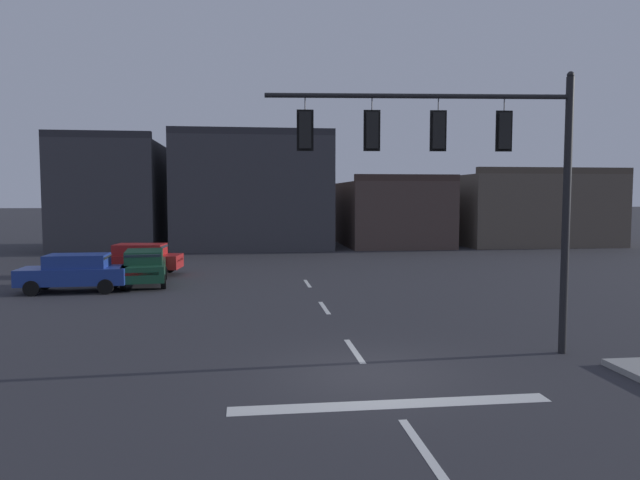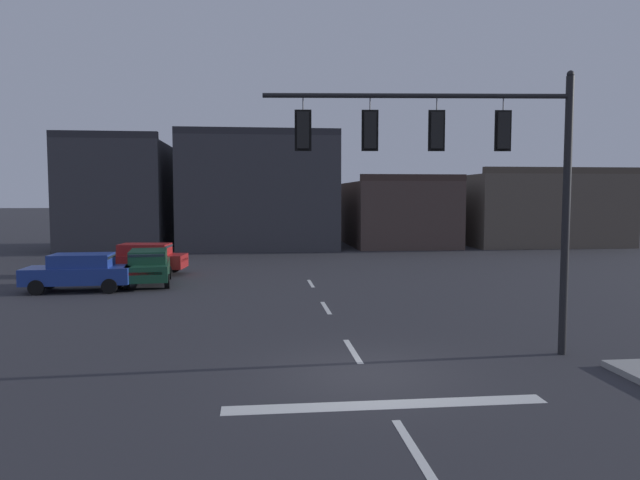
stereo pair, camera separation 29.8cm
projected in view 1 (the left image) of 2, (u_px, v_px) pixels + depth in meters
The scene contains 8 objects.
ground_plane at pixel (370, 374), 13.41m from camera, with size 400.00×400.00×0.00m, color #2B2B30.
stop_bar_paint at pixel (392, 404), 11.43m from camera, with size 6.40×0.50×0.01m, color silver.
lane_centreline at pixel (354, 351), 15.39m from camera, with size 0.16×26.40×0.01m.
signal_mast_near_side at pixel (465, 156), 14.72m from camera, with size 7.75×0.94×7.21m.
car_lot_nearside at pixel (75, 272), 24.83m from camera, with size 4.50×2.01×1.61m.
car_lot_middle at pixel (145, 266), 26.79m from camera, with size 2.33×4.60×1.61m.
car_lot_farside at pixel (138, 258), 30.19m from camera, with size 4.59×2.28×1.61m.
building_row at pixel (321, 202), 47.75m from camera, with size 44.12×11.71×9.01m.
Camera 1 is at (-2.78, -12.89, 4.07)m, focal length 32.75 mm.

